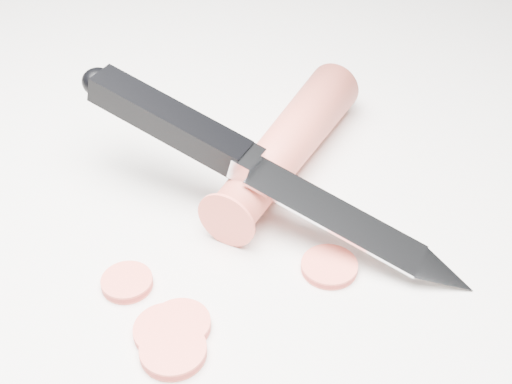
{
  "coord_description": "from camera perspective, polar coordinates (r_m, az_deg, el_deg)",
  "views": [
    {
      "loc": [
        0.07,
        -0.33,
        0.32
      ],
      "look_at": [
        0.05,
        0.03,
        0.02
      ],
      "focal_mm": 50.0,
      "sensor_mm": 36.0,
      "label": 1
    }
  ],
  "objects": [
    {
      "name": "ground",
      "position": [
        0.46,
        -6.37,
        -3.64
      ],
      "size": [
        2.4,
        2.4,
        0.0
      ],
      "primitive_type": "plane",
      "color": "silver",
      "rests_on": "ground"
    },
    {
      "name": "carrot",
      "position": [
        0.51,
        2.5,
        3.75
      ],
      "size": [
        0.11,
        0.18,
        0.04
      ],
      "primitive_type": "cylinder",
      "rotation": [
        1.57,
        0.0,
        -0.43
      ],
      "color": "#D04B3B",
      "rests_on": "ground"
    },
    {
      "name": "carrot_slice_0",
      "position": [
        0.44,
        5.88,
        -5.96
      ],
      "size": [
        0.03,
        0.03,
        0.01
      ],
      "primitive_type": "cylinder",
      "color": "#F25644",
      "rests_on": "ground"
    },
    {
      "name": "carrot_slice_1",
      "position": [
        0.44,
        -10.28,
        -7.12
      ],
      "size": [
        0.03,
        0.03,
        0.01
      ],
      "primitive_type": "cylinder",
      "color": "#F25644",
      "rests_on": "ground"
    },
    {
      "name": "carrot_slice_2",
      "position": [
        0.41,
        -7.18,
        -10.95
      ],
      "size": [
        0.04,
        0.04,
        0.01
      ],
      "primitive_type": "cylinder",
      "color": "#F25644",
      "rests_on": "ground"
    },
    {
      "name": "carrot_slice_3",
      "position": [
        0.4,
        -6.65,
        -12.5
      ],
      "size": [
        0.04,
        0.04,
        0.01
      ],
      "primitive_type": "cylinder",
      "color": "#F25644",
      "rests_on": "ground"
    },
    {
      "name": "carrot_slice_4",
      "position": [
        0.41,
        -6.08,
        -10.5
      ],
      "size": [
        0.03,
        0.03,
        0.01
      ],
      "primitive_type": "cylinder",
      "color": "#F25644",
      "rests_on": "ground"
    },
    {
      "name": "kitchen_knife",
      "position": [
        0.45,
        1.04,
        1.76
      ],
      "size": [
        0.27,
        0.14,
        0.08
      ],
      "primitive_type": null,
      "color": "silver",
      "rests_on": "ground"
    }
  ]
}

